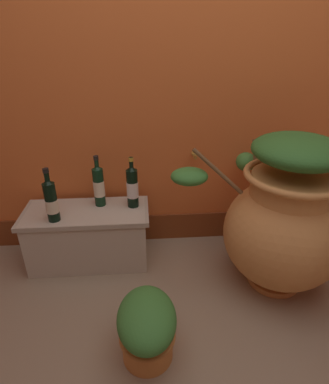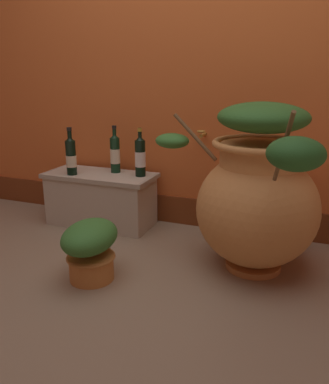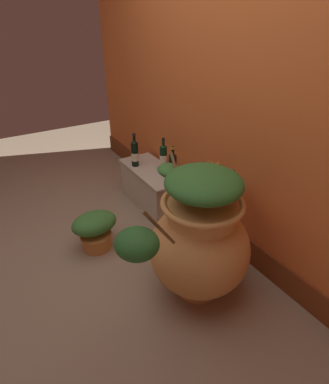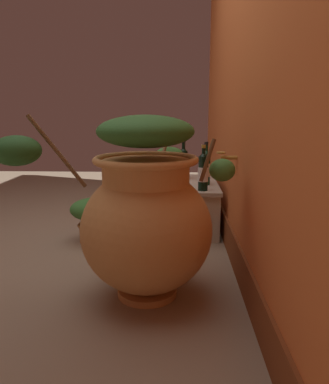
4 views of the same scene
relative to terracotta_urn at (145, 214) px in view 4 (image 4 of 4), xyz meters
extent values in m
plane|color=gray|center=(-0.54, -0.57, -0.44)|extent=(7.00, 7.00, 0.00)
cube|color=#D6662D|center=(-0.54, 0.63, 0.86)|extent=(4.40, 0.20, 2.60)
cube|color=brown|center=(-0.54, 0.52, -0.34)|extent=(4.40, 0.02, 0.21)
cylinder|color=#B28433|center=(-0.45, 0.48, 0.24)|extent=(0.02, 0.10, 0.02)
torus|color=#B28433|center=(-0.45, 0.43, 0.27)|extent=(0.06, 0.06, 0.01)
cylinder|color=#D68E4C|center=(0.00, 0.01, -0.43)|extent=(0.31, 0.31, 0.03)
ellipsoid|color=#D68E4C|center=(0.00, 0.01, -0.09)|extent=(0.67, 0.67, 0.64)
cylinder|color=#D68E4C|center=(0.00, 0.01, 0.21)|extent=(0.43, 0.43, 0.14)
torus|color=#D68E4C|center=(0.00, 0.01, 0.28)|extent=(0.52, 0.52, 0.04)
cylinder|color=brown|center=(-0.39, 0.08, 0.28)|extent=(0.29, 0.08, 0.26)
ellipsoid|color=#387A33|center=(-0.54, 0.11, 0.25)|extent=(0.21, 0.17, 0.09)
cylinder|color=brown|center=(0.15, -0.38, 0.33)|extent=(0.09, 0.24, 0.35)
ellipsoid|color=#235623|center=(0.21, -0.55, 0.34)|extent=(0.23, 0.22, 0.13)
cylinder|color=brown|center=(-0.10, 0.32, 0.26)|extent=(0.04, 0.09, 0.23)
ellipsoid|color=#428438|center=(-0.12, 0.40, 0.21)|extent=(0.13, 0.14, 0.12)
ellipsoid|color=#2D6628|center=(0.00, 0.01, 0.42)|extent=(0.48, 0.48, 0.16)
cube|color=beige|center=(-1.17, 0.31, -0.25)|extent=(0.75, 0.34, 0.39)
cube|color=#AEA592|center=(-1.17, 0.31, -0.07)|extent=(0.80, 0.36, 0.03)
cylinder|color=black|center=(-1.08, 0.39, 0.07)|extent=(0.07, 0.07, 0.25)
cone|color=black|center=(-1.08, 0.39, 0.21)|extent=(0.07, 0.07, 0.04)
cylinder|color=black|center=(-1.08, 0.39, 0.24)|extent=(0.03, 0.03, 0.09)
cylinder|color=black|center=(-1.08, 0.39, 0.27)|extent=(0.03, 0.03, 0.02)
cylinder|color=beige|center=(-1.08, 0.39, 0.06)|extent=(0.07, 0.07, 0.10)
cylinder|color=black|center=(-1.34, 0.21, 0.06)|extent=(0.07, 0.07, 0.24)
cone|color=black|center=(-1.34, 0.21, 0.20)|extent=(0.07, 0.07, 0.04)
cylinder|color=black|center=(-1.34, 0.21, 0.23)|extent=(0.03, 0.03, 0.09)
cylinder|color=black|center=(-1.34, 0.21, 0.27)|extent=(0.03, 0.03, 0.02)
cylinder|color=beige|center=(-1.34, 0.21, 0.04)|extent=(0.07, 0.07, 0.08)
cylinder|color=black|center=(-0.86, 0.35, 0.07)|extent=(0.07, 0.07, 0.25)
cone|color=black|center=(-0.86, 0.35, 0.21)|extent=(0.07, 0.07, 0.04)
cylinder|color=black|center=(-0.86, 0.35, 0.24)|extent=(0.03, 0.03, 0.08)
cylinder|color=#B7932D|center=(-0.86, 0.35, 0.27)|extent=(0.03, 0.03, 0.02)
cylinder|color=silver|center=(-0.86, 0.35, 0.06)|extent=(0.07, 0.07, 0.11)
cylinder|color=#CC7F3D|center=(-0.80, -0.45, -0.37)|extent=(0.24, 0.24, 0.14)
torus|color=#BB7538|center=(-0.80, -0.45, -0.31)|extent=(0.26, 0.26, 0.02)
ellipsoid|color=#387A33|center=(-0.80, -0.45, -0.20)|extent=(0.27, 0.37, 0.17)
camera|label=1|loc=(-0.80, -1.44, 0.94)|focal=29.08mm
camera|label=2|loc=(0.28, -2.13, 0.64)|focal=37.40mm
camera|label=3|loc=(1.26, -1.05, 1.31)|focal=29.30mm
camera|label=4|loc=(1.80, 0.17, 0.51)|focal=34.35mm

